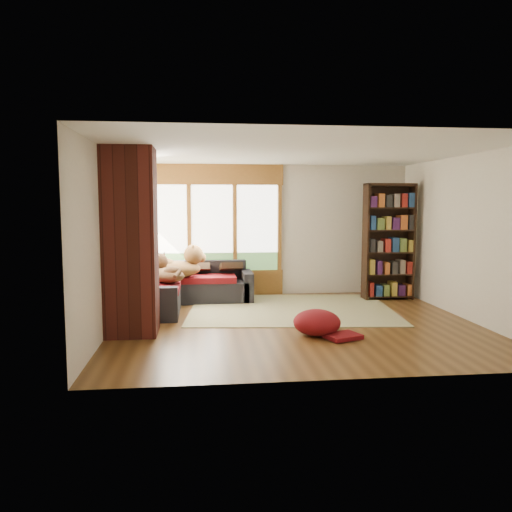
{
  "coord_description": "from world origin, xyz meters",
  "views": [
    {
      "loc": [
        -1.44,
        -7.41,
        1.83
      ],
      "look_at": [
        -0.5,
        0.91,
        0.95
      ],
      "focal_mm": 35.0,
      "sensor_mm": 36.0,
      "label": 1
    }
  ],
  "objects_px": {
    "bookshelf": "(389,242)",
    "dog_brindle": "(165,267)",
    "pouf": "(317,322)",
    "area_rug": "(291,309)",
    "brick_chimney": "(131,242)",
    "dog_tan": "(180,261)",
    "sectional_sofa": "(172,288)"
  },
  "relations": [
    {
      "from": "brick_chimney",
      "to": "sectional_sofa",
      "type": "relative_size",
      "value": 1.18
    },
    {
      "from": "area_rug",
      "to": "pouf",
      "type": "distance_m",
      "value": 1.75
    },
    {
      "from": "pouf",
      "to": "dog_brindle",
      "type": "distance_m",
      "value": 2.94
    },
    {
      "from": "bookshelf",
      "to": "pouf",
      "type": "height_order",
      "value": "bookshelf"
    },
    {
      "from": "bookshelf",
      "to": "pouf",
      "type": "relative_size",
      "value": 3.34
    },
    {
      "from": "sectional_sofa",
      "to": "dog_tan",
      "type": "xyz_separation_m",
      "value": [
        0.15,
        -0.04,
        0.5
      ]
    },
    {
      "from": "bookshelf",
      "to": "dog_brindle",
      "type": "relative_size",
      "value": 2.54
    },
    {
      "from": "area_rug",
      "to": "brick_chimney",
      "type": "bearing_deg",
      "value": -151.58
    },
    {
      "from": "brick_chimney",
      "to": "pouf",
      "type": "relative_size",
      "value": 3.92
    },
    {
      "from": "brick_chimney",
      "to": "sectional_sofa",
      "type": "distance_m",
      "value": 2.32
    },
    {
      "from": "bookshelf",
      "to": "area_rug",
      "type": "bearing_deg",
      "value": -160.4
    },
    {
      "from": "bookshelf",
      "to": "dog_tan",
      "type": "bearing_deg",
      "value": -178.98
    },
    {
      "from": "brick_chimney",
      "to": "bookshelf",
      "type": "relative_size",
      "value": 1.18
    },
    {
      "from": "bookshelf",
      "to": "dog_brindle",
      "type": "height_order",
      "value": "bookshelf"
    },
    {
      "from": "brick_chimney",
      "to": "bookshelf",
      "type": "distance_m",
      "value": 5.0
    },
    {
      "from": "sectional_sofa",
      "to": "area_rug",
      "type": "bearing_deg",
      "value": -15.28
    },
    {
      "from": "area_rug",
      "to": "pouf",
      "type": "xyz_separation_m",
      "value": [
        0.05,
        -1.74,
        0.19
      ]
    },
    {
      "from": "area_rug",
      "to": "bookshelf",
      "type": "distance_m",
      "value": 2.41
    },
    {
      "from": "pouf",
      "to": "brick_chimney",
      "type": "bearing_deg",
      "value": 171.76
    },
    {
      "from": "sectional_sofa",
      "to": "dog_brindle",
      "type": "distance_m",
      "value": 0.71
    },
    {
      "from": "area_rug",
      "to": "dog_brindle",
      "type": "xyz_separation_m",
      "value": [
        -2.15,
        0.13,
        0.74
      ]
    },
    {
      "from": "sectional_sofa",
      "to": "pouf",
      "type": "bearing_deg",
      "value": -45.74
    },
    {
      "from": "brick_chimney",
      "to": "pouf",
      "type": "xyz_separation_m",
      "value": [
        2.57,
        -0.37,
        -1.11
      ]
    },
    {
      "from": "dog_tan",
      "to": "dog_brindle",
      "type": "relative_size",
      "value": 1.17
    },
    {
      "from": "area_rug",
      "to": "bookshelf",
      "type": "xyz_separation_m",
      "value": [
        2.02,
        0.72,
        1.1
      ]
    },
    {
      "from": "brick_chimney",
      "to": "dog_tan",
      "type": "distance_m",
      "value": 2.16
    },
    {
      "from": "dog_tan",
      "to": "dog_brindle",
      "type": "distance_m",
      "value": 0.57
    },
    {
      "from": "brick_chimney",
      "to": "dog_brindle",
      "type": "relative_size",
      "value": 2.98
    },
    {
      "from": "brick_chimney",
      "to": "dog_tan",
      "type": "relative_size",
      "value": 2.56
    },
    {
      "from": "brick_chimney",
      "to": "pouf",
      "type": "distance_m",
      "value": 2.82
    },
    {
      "from": "brick_chimney",
      "to": "dog_brindle",
      "type": "distance_m",
      "value": 1.64
    },
    {
      "from": "area_rug",
      "to": "dog_tan",
      "type": "relative_size",
      "value": 3.4
    }
  ]
}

